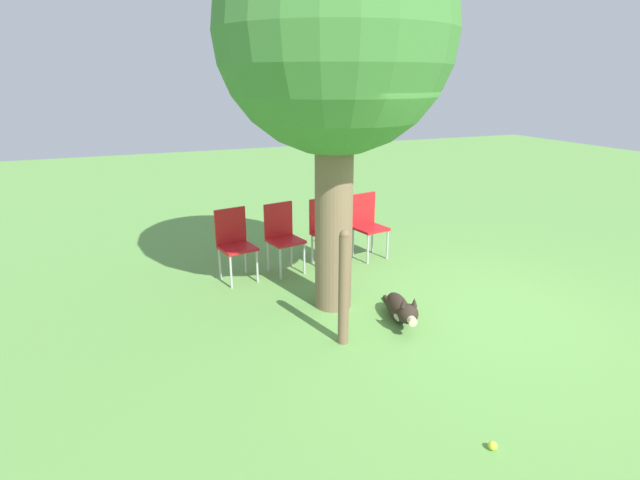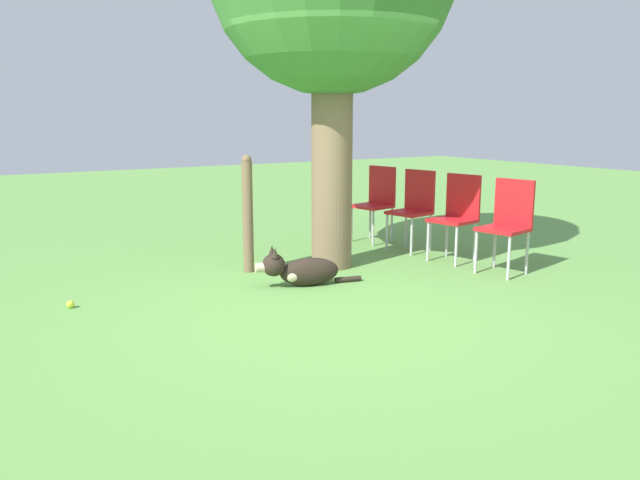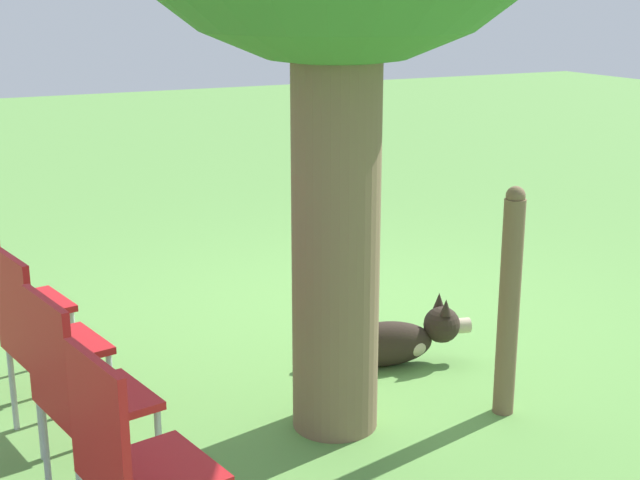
{
  "view_description": "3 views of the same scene",
  "coord_description": "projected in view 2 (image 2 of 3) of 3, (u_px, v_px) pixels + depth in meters",
  "views": [
    {
      "loc": [
        -4.38,
        3.46,
        2.62
      ],
      "look_at": [
        1.14,
        1.16,
        0.68
      ],
      "focal_mm": 28.0,
      "sensor_mm": 36.0,
      "label": 1
    },
    {
      "loc": [
        -2.97,
        -4.37,
        1.62
      ],
      "look_at": [
        0.14,
        0.6,
        0.45
      ],
      "focal_mm": 35.0,
      "sensor_mm": 36.0,
      "label": 2
    },
    {
      "loc": [
        2.58,
        4.92,
        2.16
      ],
      "look_at": [
        0.72,
        1.13,
        0.98
      ],
      "focal_mm": 50.0,
      "sensor_mm": 36.0,
      "label": 3
    }
  ],
  "objects": [
    {
      "name": "red_chair_2",
      "position": [
        414.0,
        204.0,
        7.56
      ],
      "size": [
        0.5,
        0.51,
        0.98
      ],
      "rotation": [
        0.0,
        0.0,
        3.33
      ],
      "color": "red",
      "rests_on": "ground_plane"
    },
    {
      "name": "red_chair_0",
      "position": [
        508.0,
        220.0,
        6.46
      ],
      "size": [
        0.5,
        0.51,
        0.98
      ],
      "rotation": [
        0.0,
        0.0,
        3.33
      ],
      "color": "red",
      "rests_on": "ground_plane"
    },
    {
      "name": "red_chair_1",
      "position": [
        457.0,
        211.0,
        7.01
      ],
      "size": [
        0.5,
        0.51,
        0.98
      ],
      "rotation": [
        0.0,
        0.0,
        3.33
      ],
      "color": "red",
      "rests_on": "ground_plane"
    },
    {
      "name": "fence_post",
      "position": [
        248.0,
        214.0,
        6.48
      ],
      "size": [
        0.11,
        0.11,
        1.23
      ],
      "color": "brown",
      "rests_on": "ground_plane"
    },
    {
      "name": "ground_plane",
      "position": [
        342.0,
        303.0,
        5.49
      ],
      "size": [
        30.0,
        30.0,
        0.0
      ],
      "primitive_type": "plane",
      "color": "#609947"
    },
    {
      "name": "tennis_ball",
      "position": [
        70.0,
        304.0,
        5.34
      ],
      "size": [
        0.07,
        0.07,
        0.07
      ],
      "color": "#CCE033",
      "rests_on": "ground_plane"
    },
    {
      "name": "dog",
      "position": [
        300.0,
        270.0,
        6.0
      ],
      "size": [
        1.05,
        0.4,
        0.41
      ],
      "rotation": [
        0.0,
        0.0,
        2.9
      ],
      "color": "#2D231C",
      "rests_on": "ground_plane"
    },
    {
      "name": "red_chair_3",
      "position": [
        377.0,
        198.0,
        8.12
      ],
      "size": [
        0.5,
        0.51,
        0.98
      ],
      "rotation": [
        0.0,
        0.0,
        3.33
      ],
      "color": "red",
      "rests_on": "ground_plane"
    }
  ]
}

